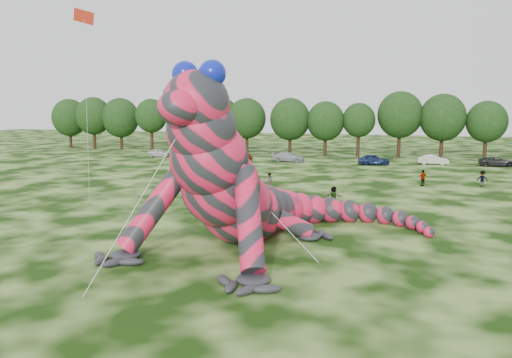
{
  "coord_description": "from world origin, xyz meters",
  "views": [
    {
      "loc": [
        7.67,
        -24.53,
        8.33
      ],
      "look_at": [
        -0.44,
        3.39,
        4.0
      ],
      "focal_mm": 35.0,
      "sensor_mm": 36.0,
      "label": 1
    }
  ],
  "objects_px": {
    "tree_10": "(400,124)",
    "car_5": "(433,160)",
    "tree_8": "(325,129)",
    "spectator_5": "(334,197)",
    "spectator_2": "(482,179)",
    "spectator_0": "(217,179)",
    "car_6": "(497,162)",
    "spectator_1": "(269,182)",
    "tree_2": "(121,124)",
    "tree_9": "(358,130)",
    "inflatable_gecko": "(248,155)",
    "car_2": "(239,156)",
    "tree_6": "(247,126)",
    "spectator_3": "(423,178)",
    "tree_3": "(152,125)",
    "car_4": "(374,160)",
    "car_1": "(186,153)",
    "spectator_4": "(212,166)",
    "tree_4": "(186,126)",
    "tree_7": "(290,127)",
    "car_3": "(289,157)",
    "tree_5": "(220,125)",
    "tree_0": "(70,123)",
    "tree_11": "(442,126)",
    "tree_12": "(486,131)",
    "car_0": "(159,153)",
    "tree_1": "(94,123)",
    "flying_kite": "(84,32)"
  },
  "relations": [
    {
      "from": "car_3",
      "to": "tree_6",
      "type": "bearing_deg",
      "value": 46.0
    },
    {
      "from": "tree_6",
      "to": "tree_7",
      "type": "distance_m",
      "value": 7.48
    },
    {
      "from": "car_1",
      "to": "spectator_2",
      "type": "relative_size",
      "value": 2.77
    },
    {
      "from": "tree_2",
      "to": "car_3",
      "type": "xyz_separation_m",
      "value": [
        34.84,
        -11.5,
        -4.12
      ]
    },
    {
      "from": "tree_4",
      "to": "tree_7",
      "type": "xyz_separation_m",
      "value": [
        19.56,
        -1.91,
        0.21
      ]
    },
    {
      "from": "tree_1",
      "to": "tree_9",
      "type": "distance_m",
      "value": 49.43
    },
    {
      "from": "tree_8",
      "to": "spectator_5",
      "type": "bearing_deg",
      "value": -80.62
    },
    {
      "from": "car_5",
      "to": "tree_9",
      "type": "bearing_deg",
      "value": 57.55
    },
    {
      "from": "car_6",
      "to": "spectator_3",
      "type": "distance_m",
      "value": 23.02
    },
    {
      "from": "flying_kite",
      "to": "spectator_5",
      "type": "height_order",
      "value": "flying_kite"
    },
    {
      "from": "car_6",
      "to": "spectator_1",
      "type": "xyz_separation_m",
      "value": [
        -25.08,
        -27.47,
        0.21
      ]
    },
    {
      "from": "flying_kite",
      "to": "spectator_4",
      "type": "relative_size",
      "value": 9.26
    },
    {
      "from": "spectator_2",
      "to": "spectator_0",
      "type": "height_order",
      "value": "spectator_0"
    },
    {
      "from": "tree_11",
      "to": "car_0",
      "type": "height_order",
      "value": "tree_11"
    },
    {
      "from": "tree_4",
      "to": "spectator_3",
      "type": "xyz_separation_m",
      "value": [
        39.68,
        -29.46,
        -3.68
      ]
    },
    {
      "from": "car_0",
      "to": "car_5",
      "type": "bearing_deg",
      "value": -82.98
    },
    {
      "from": "car_2",
      "to": "tree_3",
      "type": "bearing_deg",
      "value": 74.88
    },
    {
      "from": "inflatable_gecko",
      "to": "car_2",
      "type": "bearing_deg",
      "value": 121.57
    },
    {
      "from": "spectator_3",
      "to": "tree_0",
      "type": "bearing_deg",
      "value": -64.43
    },
    {
      "from": "tree_9",
      "to": "spectator_0",
      "type": "bearing_deg",
      "value": -107.58
    },
    {
      "from": "tree_12",
      "to": "spectator_4",
      "type": "xyz_separation_m",
      "value": [
        -34.74,
        -24.97,
        -3.65
      ]
    },
    {
      "from": "tree_4",
      "to": "spectator_4",
      "type": "distance_m",
      "value": 30.15
    },
    {
      "from": "tree_0",
      "to": "tree_3",
      "type": "bearing_deg",
      "value": -6.56
    },
    {
      "from": "tree_2",
      "to": "spectator_2",
      "type": "xyz_separation_m",
      "value": [
        58.88,
        -28.32,
        -3.99
      ]
    },
    {
      "from": "tree_5",
      "to": "tree_7",
      "type": "relative_size",
      "value": 1.03
    },
    {
      "from": "inflatable_gecko",
      "to": "spectator_0",
      "type": "relative_size",
      "value": 11.87
    },
    {
      "from": "flying_kite",
      "to": "car_2",
      "type": "bearing_deg",
      "value": 92.51
    },
    {
      "from": "tree_10",
      "to": "tree_12",
      "type": "bearing_deg",
      "value": -3.8
    },
    {
      "from": "flying_kite",
      "to": "tree_9",
      "type": "xyz_separation_m",
      "value": [
        15.41,
        50.06,
        -9.15
      ]
    },
    {
      "from": "tree_8",
      "to": "tree_11",
      "type": "relative_size",
      "value": 0.89
    },
    {
      "from": "tree_12",
      "to": "tree_1",
      "type": "bearing_deg",
      "value": 179.74
    },
    {
      "from": "inflatable_gecko",
      "to": "car_3",
      "type": "distance_m",
      "value": 43.68
    },
    {
      "from": "car_4",
      "to": "spectator_1",
      "type": "xyz_separation_m",
      "value": [
        -8.74,
        -24.44,
        0.12
      ]
    },
    {
      "from": "tree_11",
      "to": "spectator_5",
      "type": "xyz_separation_m",
      "value": [
        -11.22,
        -42.27,
        -4.17
      ]
    },
    {
      "from": "tree_6",
      "to": "tree_7",
      "type": "height_order",
      "value": "tree_6"
    },
    {
      "from": "tree_8",
      "to": "car_5",
      "type": "distance_m",
      "value": 18.42
    },
    {
      "from": "spectator_2",
      "to": "spectator_3",
      "type": "relative_size",
      "value": 0.98
    },
    {
      "from": "tree_6",
      "to": "tree_10",
      "type": "relative_size",
      "value": 0.9
    },
    {
      "from": "tree_9",
      "to": "car_3",
      "type": "bearing_deg",
      "value": -132.52
    },
    {
      "from": "car_3",
      "to": "spectator_3",
      "type": "xyz_separation_m",
      "value": [
        18.22,
        -18.01,
        0.15
      ]
    },
    {
      "from": "tree_10",
      "to": "car_5",
      "type": "height_order",
      "value": "tree_10"
    },
    {
      "from": "tree_0",
      "to": "tree_6",
      "type": "height_order",
      "value": "tree_0"
    },
    {
      "from": "car_1",
      "to": "spectator_0",
      "type": "bearing_deg",
      "value": -148.1
    },
    {
      "from": "tree_9",
      "to": "tree_0",
      "type": "bearing_deg",
      "value": 178.05
    },
    {
      "from": "tree_6",
      "to": "spectator_3",
      "type": "bearing_deg",
      "value": -44.83
    },
    {
      "from": "inflatable_gecko",
      "to": "tree_0",
      "type": "xyz_separation_m",
      "value": [
        -53.34,
        54.85,
        -0.55
      ]
    },
    {
      "from": "tree_2",
      "to": "tree_9",
      "type": "height_order",
      "value": "tree_2"
    },
    {
      "from": "car_1",
      "to": "spectator_4",
      "type": "relative_size",
      "value": 2.75
    },
    {
      "from": "tree_1",
      "to": "car_0",
      "type": "bearing_deg",
      "value": -28.12
    },
    {
      "from": "car_5",
      "to": "spectator_1",
      "type": "relative_size",
      "value": 2.41
    }
  ]
}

